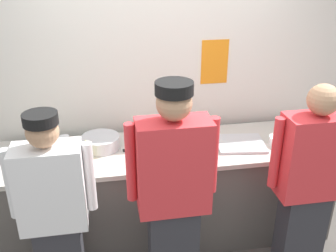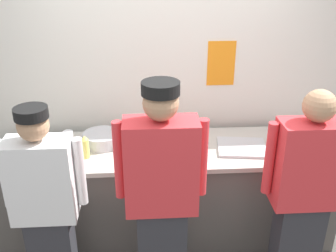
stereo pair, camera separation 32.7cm
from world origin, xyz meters
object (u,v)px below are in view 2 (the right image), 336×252
at_px(squeeze_bottle_primary, 85,147).
at_px(ramekin_red_sauce, 182,146).
at_px(sheet_tray, 242,147).
at_px(chef_near_left, 46,205).
at_px(plate_stack_front, 37,156).
at_px(ramekin_yellow_sauce, 202,140).
at_px(squeeze_bottle_secondary, 185,126).
at_px(ramekin_green_sauce, 73,150).
at_px(plate_stack_rear, 284,146).
at_px(deli_cup, 68,136).
at_px(mixing_bowl_steel, 102,139).
at_px(chef_far_right, 304,194).
at_px(chef_center, 161,195).
at_px(chefs_knife, 136,148).

bearing_deg(squeeze_bottle_primary, ramekin_red_sauce, 8.07).
distance_m(sheet_tray, squeeze_bottle_primary, 1.32).
distance_m(chef_near_left, plate_stack_front, 0.58).
bearing_deg(ramekin_yellow_sauce, squeeze_bottle_secondary, 132.49).
height_order(squeeze_bottle_secondary, ramekin_green_sauce, squeeze_bottle_secondary).
bearing_deg(plate_stack_rear, plate_stack_front, -179.83).
height_order(squeeze_bottle_secondary, deli_cup, squeeze_bottle_secondary).
bearing_deg(mixing_bowl_steel, plate_stack_rear, -7.47).
bearing_deg(ramekin_yellow_sauce, deli_cup, 173.47).
relative_size(sheet_tray, squeeze_bottle_primary, 2.06).
bearing_deg(chef_near_left, chef_far_right, -0.95).
bearing_deg(chef_center, plate_stack_front, 148.17).
height_order(chef_far_right, plate_stack_front, chef_far_right).
height_order(chef_far_right, sheet_tray, chef_far_right).
distance_m(chef_near_left, ramekin_red_sauce, 1.22).
height_order(chef_center, squeeze_bottle_primary, chef_center).
xyz_separation_m(chef_far_right, deli_cup, (-1.82, 0.89, 0.08)).
xyz_separation_m(chef_far_right, mixing_bowl_steel, (-1.51, 0.79, 0.09)).
bearing_deg(plate_stack_front, chef_near_left, -72.32).
height_order(mixing_bowl_steel, squeeze_bottle_secondary, squeeze_bottle_secondary).
bearing_deg(ramekin_red_sauce, plate_stack_front, -175.16).
height_order(plate_stack_rear, sheet_tray, plate_stack_rear).
xyz_separation_m(mixing_bowl_steel, sheet_tray, (1.20, -0.15, -0.04)).
xyz_separation_m(ramekin_yellow_sauce, deli_cup, (-1.18, 0.14, 0.02)).
bearing_deg(sheet_tray, chef_far_right, -64.01).
relative_size(chef_center, sheet_tray, 4.33).
distance_m(chef_far_right, squeeze_bottle_primary, 1.72).
height_order(chef_far_right, mixing_bowl_steel, chef_far_right).
bearing_deg(ramekin_green_sauce, ramekin_red_sauce, 1.88).
relative_size(chef_center, ramekin_yellow_sauce, 19.99).
height_order(plate_stack_rear, deli_cup, deli_cup).
bearing_deg(sheet_tray, squeeze_bottle_secondary, 149.45).
distance_m(chef_near_left, squeeze_bottle_primary, 0.60).
xyz_separation_m(plate_stack_rear, squeeze_bottle_secondary, (-0.81, 0.32, 0.06)).
distance_m(chef_near_left, chef_center, 0.82).
bearing_deg(ramekin_green_sauce, chefs_knife, 4.58).
xyz_separation_m(chef_center, plate_stack_front, (-0.99, 0.61, 0.01)).
xyz_separation_m(sheet_tray, chefs_knife, (-0.91, 0.06, -0.01)).
xyz_separation_m(sheet_tray, deli_cup, (-1.51, 0.26, 0.03)).
distance_m(ramekin_green_sauce, chefs_knife, 0.53).
distance_m(squeeze_bottle_primary, deli_cup, 0.39).
bearing_deg(mixing_bowl_steel, ramekin_yellow_sauce, -1.92).
relative_size(squeeze_bottle_primary, chefs_knife, 0.72).
xyz_separation_m(chef_near_left, ramekin_yellow_sauce, (1.21, 0.73, 0.11)).
xyz_separation_m(squeeze_bottle_secondary, chefs_knife, (-0.45, -0.21, -0.09)).
bearing_deg(plate_stack_front, plate_stack_rear, 0.17).
distance_m(chef_far_right, squeeze_bottle_secondary, 1.19).
bearing_deg(sheet_tray, squeeze_bottle_primary, -177.06).
xyz_separation_m(sheet_tray, ramekin_green_sauce, (-1.43, 0.02, 0.01)).
bearing_deg(mixing_bowl_steel, squeeze_bottle_primary, -116.90).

